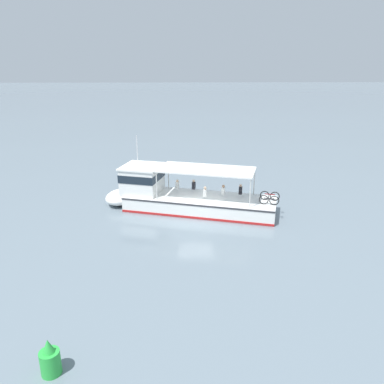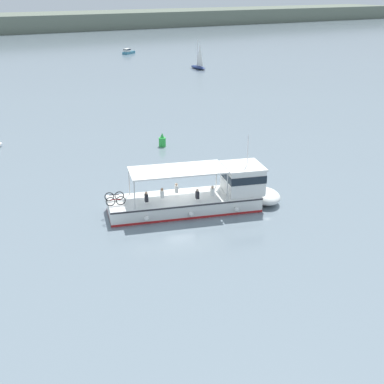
% 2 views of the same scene
% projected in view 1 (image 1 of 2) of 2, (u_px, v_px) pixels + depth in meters
% --- Properties ---
extents(ground_plane, '(400.00, 400.00, 0.00)m').
position_uv_depth(ground_plane, '(196.00, 218.00, 26.34)').
color(ground_plane, slate).
extents(ferry_main, '(13.06, 6.54, 5.32)m').
position_uv_depth(ferry_main, '(179.00, 196.00, 27.68)').
color(ferry_main, white).
rests_on(ferry_main, ground).
extents(channel_buoy, '(0.70, 0.70, 1.40)m').
position_uv_depth(channel_buoy, '(50.00, 360.00, 12.96)').
color(channel_buoy, green).
rests_on(channel_buoy, ground).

